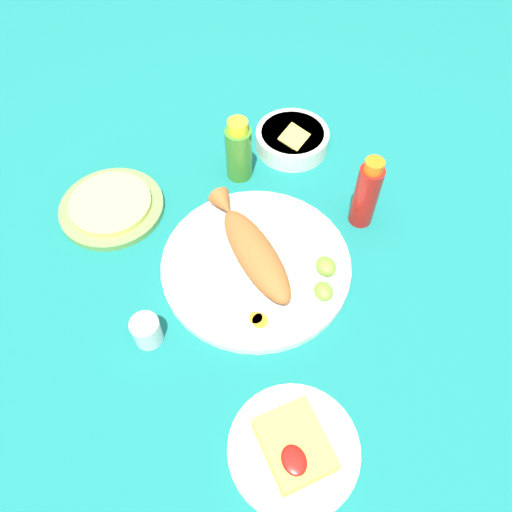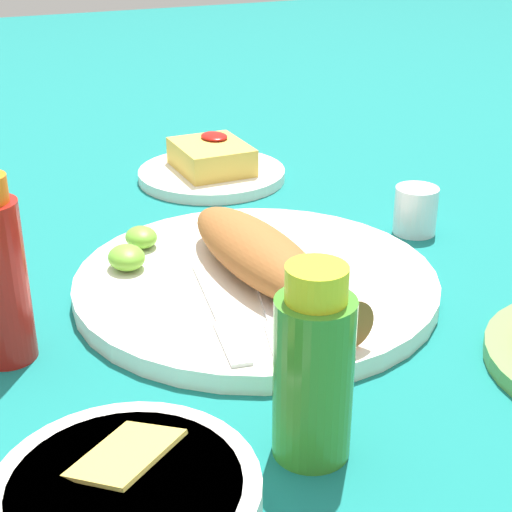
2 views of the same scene
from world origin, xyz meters
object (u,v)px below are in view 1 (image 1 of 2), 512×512
fork_near (249,224)px  tortilla_plate (112,208)px  hot_sauce_bottle_red (366,194)px  salt_cup (147,332)px  main_plate (256,265)px  guacamole_bowl (292,139)px  side_plate_fries (294,449)px  hot_sauce_bottle_green (239,151)px  fork_far (272,225)px  fried_fish (252,249)px

fork_near → tortilla_plate: (-0.16, -0.23, -0.01)m
hot_sauce_bottle_red → salt_cup: (0.08, -0.46, -0.05)m
main_plate → guacamole_bowl: guacamole_bowl is taller
main_plate → tortilla_plate: bearing=-139.7°
side_plate_fries → guacamole_bowl: 0.65m
hot_sauce_bottle_green → side_plate_fries: bearing=-14.9°
fork_far → fried_fish: bearing=137.6°
fork_near → hot_sauce_bottle_red: 0.23m
fork_far → hot_sauce_bottle_green: hot_sauce_bottle_green is taller
fried_fish → guacamole_bowl: size_ratio=1.73×
salt_cup → fried_fish: bearing=107.9°
main_plate → fried_fish: size_ratio=1.27×
main_plate → side_plate_fries: 0.33m
hot_sauce_bottle_green → tortilla_plate: size_ratio=0.68×
hot_sauce_bottle_red → tortilla_plate: bearing=-116.8°
main_plate → guacamole_bowl: (-0.26, 0.20, 0.02)m
main_plate → tortilla_plate: (-0.25, -0.21, -0.00)m
fork_far → hot_sauce_bottle_green: (-0.17, 0.00, 0.05)m
main_plate → hot_sauce_bottle_red: 0.25m
fork_far → main_plate: bearing=145.4°
fork_near → side_plate_fries: size_ratio=0.91×
fork_near → hot_sauce_bottle_red: hot_sauce_bottle_red is taller
fork_far → side_plate_fries: 0.42m
main_plate → fried_fish: (-0.02, -0.00, 0.03)m
main_plate → hot_sauce_bottle_green: bearing=164.4°
fork_near → tortilla_plate: size_ratio=0.86×
side_plate_fries → hot_sauce_bottle_red: bearing=137.1°
hot_sauce_bottle_red → main_plate: bearing=-84.8°
side_plate_fries → main_plate: bearing=165.7°
fried_fish → tortilla_plate: bearing=-141.5°
fork_near → hot_sauce_bottle_green: bearing=1.2°
salt_cup → tortilla_plate: size_ratio=0.26×
fork_near → guacamole_bowl: guacamole_bowl is taller
fork_far → hot_sauce_bottle_red: bearing=-94.4°
fork_far → salt_cup: size_ratio=3.41×
guacamole_bowl → hot_sauce_bottle_red: bearing=7.9°
hot_sauce_bottle_green → tortilla_plate: 0.28m
fork_far → hot_sauce_bottle_green: 0.18m
main_plate → side_plate_fries: (0.32, -0.08, -0.00)m
fork_near → side_plate_fries: (0.41, -0.11, -0.01)m
guacamole_bowl → fried_fish: bearing=-39.7°
fork_far → guacamole_bowl: size_ratio=1.15×
hot_sauce_bottle_red → tortilla_plate: size_ratio=0.76×
fork_near → side_plate_fries: 0.42m
hot_sauce_bottle_green → fried_fish: bearing=-16.9°
fork_near → guacamole_bowl: (-0.18, 0.18, 0.01)m
salt_cup → tortilla_plate: 0.31m
fried_fish → fork_near: bearing=157.2°
fried_fish → hot_sauce_bottle_red: size_ratio=1.73×
main_plate → hot_sauce_bottle_red: bearing=95.2°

